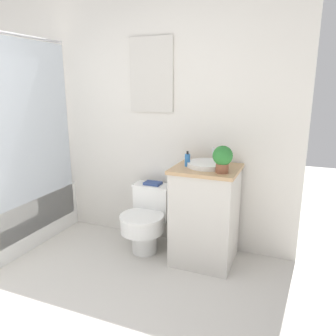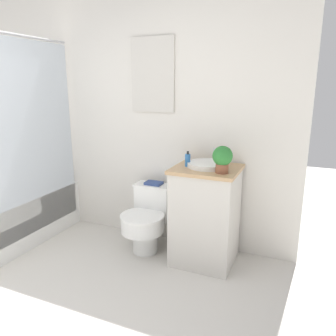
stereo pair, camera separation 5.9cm
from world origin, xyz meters
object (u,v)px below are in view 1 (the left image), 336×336
object	(u,v)px
sink	(207,164)
soap_bottle	(187,160)
toilet	(147,219)
book_on_tank	(153,183)
potted_plant	(223,158)

from	to	relation	value
sink	soap_bottle	size ratio (longest dim) A/B	2.88
toilet	book_on_tank	size ratio (longest dim) A/B	3.79
sink	book_on_tank	bearing A→B (deg)	168.90
sink	book_on_tank	world-z (taller)	sink
toilet	potted_plant	distance (m)	1.00
book_on_tank	sink	bearing A→B (deg)	-11.10
sink	potted_plant	size ratio (longest dim) A/B	1.75
toilet	potted_plant	bearing A→B (deg)	-8.43
soap_bottle	potted_plant	world-z (taller)	potted_plant
soap_bottle	toilet	bearing A→B (deg)	178.19
toilet	potted_plant	size ratio (longest dim) A/B	2.82
potted_plant	sink	bearing A→B (deg)	138.06
sink	book_on_tank	distance (m)	0.64
potted_plant	toilet	bearing A→B (deg)	171.57
book_on_tank	toilet	bearing A→B (deg)	-90.00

